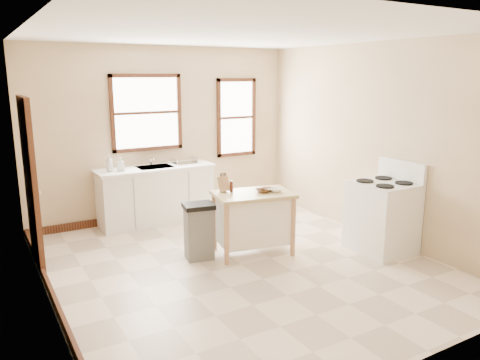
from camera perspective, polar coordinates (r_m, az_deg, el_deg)
name	(u,v)px	position (r m, az deg, el deg)	size (l,w,h in m)	color
floor	(242,265)	(5.99, 0.20, -10.28)	(5.00, 5.00, 0.00)	beige
ceiling	(242,33)	(5.54, 0.22, 17.46)	(5.00, 5.00, 0.00)	white
wall_back	(165,133)	(7.83, -9.17, 5.64)	(4.50, 0.04, 2.80)	beige
wall_left	(40,175)	(4.88, -23.21, 0.54)	(0.04, 5.00, 2.80)	beige
wall_right	(377,142)	(7.00, 16.33, 4.47)	(0.04, 5.00, 2.80)	beige
window_main	(147,113)	(7.68, -11.31, 8.04)	(1.17, 0.06, 1.22)	black
window_side	(236,118)	(8.37, -0.46, 7.62)	(0.77, 0.06, 1.37)	black
door_left	(31,184)	(6.22, -24.15, -0.41)	(0.06, 0.90, 2.10)	black
baseboard_back	(168,212)	(8.08, -8.76, -3.86)	(4.50, 0.04, 0.12)	black
baseboard_left	(55,303)	(5.30, -21.59, -13.72)	(0.04, 5.00, 0.12)	black
sink_counter	(156,195)	(7.63, -10.20, -1.78)	(1.86, 0.62, 0.92)	white
faucet	(151,158)	(7.67, -10.83, 2.64)	(0.03, 0.03, 0.22)	silver
soap_bottle_a	(109,163)	(7.28, -15.63, 2.01)	(0.10, 0.10, 0.26)	#B2B2B2
soap_bottle_b	(121,164)	(7.30, -14.33, 1.88)	(0.09, 0.09, 0.20)	#B2B2B2
dish_rack	(184,161)	(7.69, -6.81, 2.32)	(0.38, 0.28, 0.09)	silver
kitchen_island	(253,223)	(6.25, 1.61, -5.26)	(1.02, 0.65, 0.83)	tan
knife_block	(224,184)	(6.16, -2.02, -0.55)	(0.10, 0.10, 0.20)	tan
pepper_grinder	(231,187)	(6.15, -1.06, -0.80)	(0.04, 0.04, 0.15)	#481E13
bowl_a	(263,191)	(6.15, 2.79, -1.31)	(0.18, 0.18, 0.05)	brown
bowl_b	(267,189)	(6.24, 3.36, -1.15)	(0.15, 0.15, 0.04)	brown
bowl_c	(276,190)	(6.17, 4.43, -1.27)	(0.15, 0.15, 0.05)	white
trash_bin	(199,231)	(6.09, -5.03, -6.24)	(0.38, 0.32, 0.74)	#60615E
gas_stove	(382,207)	(6.56, 16.97, -3.19)	(0.76, 0.77, 1.22)	white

